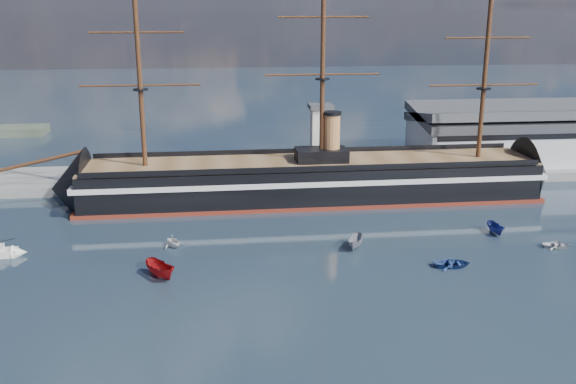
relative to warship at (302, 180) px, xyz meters
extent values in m
plane|color=#1B293C|center=(2.58, -20.00, -4.04)|extent=(600.00, 600.00, 0.00)
cube|color=slate|center=(12.58, 16.00, -4.04)|extent=(180.00, 18.00, 2.00)
cube|color=#B7BABC|center=(60.58, 20.00, 2.96)|extent=(62.00, 20.00, 10.00)
cube|color=#3F4247|center=(60.58, 20.00, 8.56)|extent=(63.00, 21.00, 2.00)
cube|color=silver|center=(5.58, 13.00, 4.96)|extent=(4.00, 4.00, 14.00)
cube|color=#3F4247|center=(5.58, 13.00, 12.46)|extent=(5.00, 5.00, 1.00)
cube|color=black|center=(1.73, 0.00, -0.04)|extent=(88.13, 16.74, 7.00)
cube|color=silver|center=(1.73, 0.00, 1.16)|extent=(90.13, 16.99, 1.00)
cube|color=maroon|center=(1.73, 0.00, -3.69)|extent=(90.13, 16.95, 0.90)
cone|color=black|center=(-44.77, 0.00, -0.34)|extent=(14.13, 15.80, 15.68)
cone|color=black|center=(48.23, 0.00, -0.34)|extent=(11.13, 15.77, 15.68)
cube|color=brown|center=(1.73, 0.00, 3.56)|extent=(88.12, 15.46, 0.40)
cube|color=black|center=(3.73, 0.00, 4.96)|extent=(10.05, 6.08, 2.50)
cylinder|color=#C3814A|center=(5.73, 0.00, 8.46)|extent=(3.20, 3.20, 9.00)
cylinder|color=#381E0F|center=(-50.27, 0.00, 4.96)|extent=(17.76, 0.85, 4.43)
cylinder|color=#381E0F|center=(-30.27, 0.00, 22.76)|extent=(0.90, 0.90, 38.00)
cylinder|color=#381E0F|center=(3.73, 0.00, 24.76)|extent=(0.90, 0.90, 42.00)
cylinder|color=#381E0F|center=(35.73, 0.00, 21.76)|extent=(0.90, 0.90, 36.00)
imported|color=#9E1113|center=(-24.96, -35.74, -4.04)|extent=(7.74, 6.55, 3.01)
imported|color=navy|center=(17.58, -36.38, -4.04)|extent=(1.59, 3.48, 1.58)
imported|color=gray|center=(4.91, -27.39, -4.04)|extent=(6.65, 4.55, 2.50)
imported|color=silver|center=(-23.97, -23.55, -4.04)|extent=(6.45, 5.42, 2.20)
imported|color=silver|center=(36.95, -30.69, -4.04)|extent=(1.60, 2.89, 1.28)
imported|color=navy|center=(29.88, -23.46, -4.04)|extent=(5.76, 2.26, 2.28)
camera|label=1|loc=(-16.27, -121.04, 33.27)|focal=40.00mm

